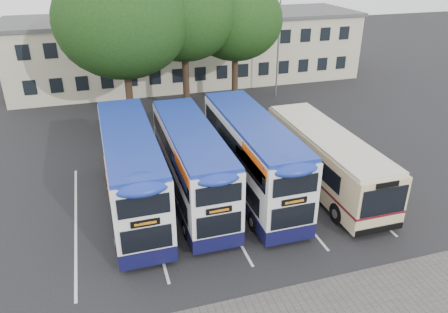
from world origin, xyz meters
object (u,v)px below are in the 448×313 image
bus_dd_right (252,154)px  bus_single (325,156)px  bus_dd_left (131,168)px  lamp_post (279,37)px  tree_left (122,21)px  tree_right (235,20)px  bus_dd_mid (192,162)px  tree_mid (183,15)px

bus_dd_right → bus_single: 4.15m
bus_dd_left → bus_dd_right: 6.12m
bus_dd_right → lamp_post: bearing=62.3°
bus_dd_left → bus_single: bus_dd_left is taller
tree_left → bus_dd_right: 13.28m
tree_left → lamp_post: bearing=16.0°
tree_right → bus_dd_right: tree_right is taller
bus_dd_right → bus_dd_mid: bearing=176.2°
tree_mid → bus_single: bearing=-69.2°
tree_left → bus_dd_right: bearing=-65.6°
bus_dd_right → bus_dd_left: bearing=177.7°
bus_dd_right → bus_single: (4.10, -0.29, -0.56)m
bus_dd_right → bus_single: bus_dd_right is taller
bus_dd_left → tree_right: bearing=53.7°
bus_dd_mid → bus_single: bus_dd_mid is taller
tree_right → tree_mid: bearing=-167.6°
tree_left → tree_mid: size_ratio=1.06×
tree_mid → bus_single: 14.71m
tree_mid → bus_dd_right: tree_mid is taller
lamp_post → bus_single: 15.87m
tree_right → bus_dd_left: size_ratio=0.99×
bus_single → bus_dd_mid: bearing=176.0°
tree_mid → bus_dd_left: tree_mid is taller
tree_right → lamp_post: bearing=19.3°
tree_left → bus_single: (9.14, -11.41, -5.79)m
bus_dd_mid → bus_dd_right: size_ratio=0.96×
bus_dd_left → bus_dd_mid: 2.99m
lamp_post → bus_dd_left: 20.29m
bus_dd_left → bus_single: 10.24m
lamp_post → bus_dd_right: bearing=-117.7°
tree_mid → bus_dd_mid: (-2.43, -12.16, -5.29)m
bus_dd_left → bus_dd_mid: bearing=-0.6°
tree_mid → tree_right: size_ratio=1.08×
tree_mid → bus_dd_left: (-5.41, -12.12, -5.20)m
lamp_post → bus_dd_mid: bearing=-126.8°
bus_dd_left → bus_dd_mid: bus_dd_left is taller
bus_dd_left → bus_dd_right: size_ratio=1.00×
bus_single → tree_mid: bearing=110.8°
tree_left → bus_dd_left: (-1.07, -10.87, -5.23)m
tree_mid → bus_dd_right: bearing=-86.8°
tree_left → tree_mid: 4.52m
tree_right → bus_dd_right: (-3.46, -13.28, -4.57)m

